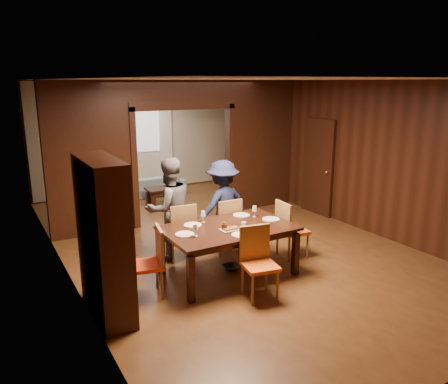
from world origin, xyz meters
TOP-DOWN VIEW (x-y plane):
  - floor at (0.00, 0.00)m, footprint 9.00×9.00m
  - ceiling at (0.00, 0.00)m, footprint 5.50×9.00m
  - room_walls at (0.00, 1.89)m, footprint 5.52×9.01m
  - person_purple at (-2.34, -1.35)m, footprint 0.53×0.65m
  - person_grey at (-1.13, -0.23)m, footprint 0.86×0.69m
  - person_navy at (-0.15, -0.27)m, footprint 1.10×0.75m
  - sofa at (0.09, 3.85)m, footprint 1.75×0.72m
  - serving_bowl at (-0.51, -1.17)m, footprint 0.28×0.28m
  - dining_table at (-0.62, -1.28)m, footprint 1.92×1.19m
  - coffee_table at (0.03, 2.91)m, footprint 0.80×0.50m
  - chair_left at (-1.95, -1.32)m, footprint 0.52×0.52m
  - chair_right at (0.66, -1.21)m, footprint 0.47×0.47m
  - chair_far_l at (-1.01, -0.35)m, footprint 0.47×0.47m
  - chair_far_r at (-0.22, -0.46)m, footprint 0.45×0.45m
  - chair_near at (-0.62, -2.12)m, footprint 0.51×0.51m
  - hutch at (-2.53, -1.50)m, footprint 0.40×1.20m
  - door_right at (2.70, 0.50)m, footprint 0.06×0.90m
  - window_far at (0.00, 4.44)m, footprint 1.20×0.03m
  - curtain_left at (-0.75, 4.40)m, footprint 0.35×0.06m
  - curtain_right at (0.75, 4.40)m, footprint 0.35×0.06m
  - plate_left at (-1.33, -1.25)m, footprint 0.27×0.27m
  - plate_far_l at (-1.05, -0.94)m, footprint 0.27×0.27m
  - plate_far_r at (-0.15, -0.89)m, footprint 0.27×0.27m
  - plate_right at (0.14, -1.30)m, footprint 0.27×0.27m
  - plate_near at (-0.65, -1.68)m, footprint 0.27×0.27m
  - platter_a at (-0.67, -1.41)m, footprint 0.30×0.20m
  - platter_b at (-0.28, -1.53)m, footprint 0.30×0.20m
  - wineglass_left at (-1.23, -1.39)m, footprint 0.08×0.08m
  - wineglass_far at (-0.85, -0.90)m, footprint 0.08×0.08m
  - wineglass_right at (-0.01, -1.06)m, footprint 0.08×0.08m
  - tumbler at (-0.53, -1.56)m, footprint 0.07×0.07m
  - condiment_jar at (-0.74, -1.36)m, footprint 0.08×0.08m

SIDE VIEW (x-z plane):
  - floor at x=0.00m, z-range 0.00..0.00m
  - coffee_table at x=0.03m, z-range 0.00..0.40m
  - sofa at x=0.09m, z-range 0.00..0.51m
  - dining_table at x=-0.62m, z-range 0.00..0.76m
  - chair_left at x=-1.95m, z-range 0.00..0.97m
  - chair_right at x=0.66m, z-range 0.00..0.97m
  - chair_far_l at x=-1.01m, z-range 0.00..0.97m
  - chair_far_r at x=-0.22m, z-range 0.00..0.97m
  - chair_near at x=-0.62m, z-range 0.00..0.97m
  - person_purple at x=-2.34m, z-range 0.00..1.53m
  - plate_left at x=-1.33m, z-range 0.76..0.77m
  - plate_far_l at x=-1.05m, z-range 0.76..0.77m
  - plate_far_r at x=-0.15m, z-range 0.76..0.77m
  - plate_right at x=0.14m, z-range 0.76..0.77m
  - plate_near at x=-0.65m, z-range 0.76..0.77m
  - platter_a at x=-0.67m, z-range 0.76..0.80m
  - platter_b at x=-0.28m, z-range 0.76..0.80m
  - person_navy at x=-0.15m, z-range 0.00..1.57m
  - serving_bowl at x=-0.51m, z-range 0.76..0.83m
  - condiment_jar at x=-0.74m, z-range 0.76..0.87m
  - tumbler at x=-0.53m, z-range 0.76..0.90m
  - person_grey at x=-1.13m, z-range 0.00..1.69m
  - wineglass_left at x=-1.23m, z-range 0.76..0.94m
  - wineglass_far at x=-0.85m, z-range 0.76..0.94m
  - wineglass_right at x=-0.01m, z-range 0.76..0.94m
  - hutch at x=-2.53m, z-range 0.00..2.00m
  - door_right at x=2.70m, z-range 0.00..2.10m
  - curtain_left at x=-0.75m, z-range 0.05..2.45m
  - curtain_right at x=0.75m, z-range 0.05..2.45m
  - room_walls at x=0.00m, z-range 0.06..2.96m
  - window_far at x=0.00m, z-range 1.05..2.35m
  - ceiling at x=0.00m, z-range 2.89..2.91m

